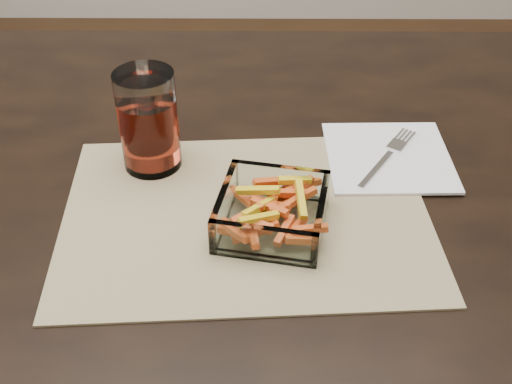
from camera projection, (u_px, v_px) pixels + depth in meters
dining_table at (211, 222)px, 0.92m from camera, size 1.60×0.90×0.75m
placemat at (246, 215)px, 0.79m from camera, size 0.47×0.36×0.00m
glass_bowl at (272, 214)px, 0.76m from camera, size 0.14×0.14×0.05m
tumbler at (149, 124)px, 0.84m from camera, size 0.08×0.08×0.14m
napkin at (388, 157)px, 0.88m from camera, size 0.17×0.17×0.00m
fork at (388, 155)px, 0.88m from camera, size 0.10×0.14×0.00m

